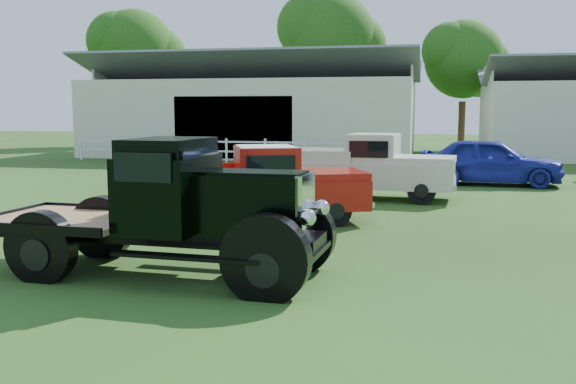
% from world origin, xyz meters
% --- Properties ---
extents(ground, '(120.00, 120.00, 0.00)m').
position_xyz_m(ground, '(0.00, 0.00, 0.00)').
color(ground, '#233312').
extents(shed_left, '(18.80, 10.20, 5.60)m').
position_xyz_m(shed_left, '(-7.00, 26.00, 2.80)').
color(shed_left, beige).
rests_on(shed_left, ground).
extents(fence_rail, '(14.20, 0.16, 1.20)m').
position_xyz_m(fence_rail, '(-8.00, 20.00, 0.60)').
color(fence_rail, white).
rests_on(fence_rail, ground).
extents(tree_a, '(6.30, 6.30, 10.50)m').
position_xyz_m(tree_a, '(-18.00, 33.00, 5.25)').
color(tree_a, '#0F4610').
rests_on(tree_a, ground).
extents(tree_b, '(6.90, 6.90, 11.50)m').
position_xyz_m(tree_b, '(-4.00, 34.00, 5.75)').
color(tree_b, '#0F4610').
rests_on(tree_b, ground).
extents(tree_c, '(5.40, 5.40, 9.00)m').
position_xyz_m(tree_c, '(5.00, 33.00, 4.50)').
color(tree_c, '#0F4610').
rests_on(tree_c, ground).
extents(vintage_flatbed, '(5.59, 2.46, 2.17)m').
position_xyz_m(vintage_flatbed, '(-1.26, -1.34, 1.09)').
color(vintage_flatbed, black).
rests_on(vintage_flatbed, ground).
extents(red_pickup, '(5.31, 3.62, 1.81)m').
position_xyz_m(red_pickup, '(-0.93, 3.58, 0.90)').
color(red_pickup, '#AF1811').
rests_on(red_pickup, ground).
extents(white_pickup, '(5.24, 2.38, 1.87)m').
position_xyz_m(white_pickup, '(1.15, 8.25, 0.94)').
color(white_pickup, beige).
rests_on(white_pickup, ground).
extents(misc_car_blue, '(5.00, 2.33, 1.66)m').
position_xyz_m(misc_car_blue, '(4.97, 12.66, 0.83)').
color(misc_car_blue, navy).
rests_on(misc_car_blue, ground).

